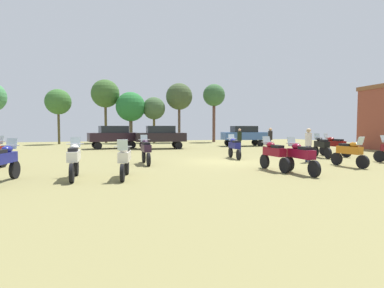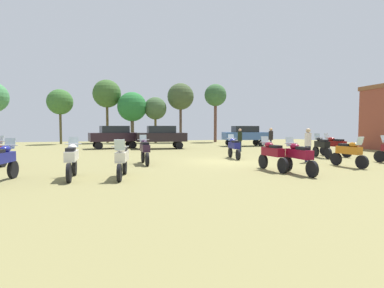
# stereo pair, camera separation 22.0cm
# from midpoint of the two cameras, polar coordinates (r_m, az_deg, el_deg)

# --- Properties ---
(ground_plane) EXTENTS (44.00, 52.00, 0.02)m
(ground_plane) POSITION_cam_midpoint_polar(r_m,az_deg,el_deg) (16.56, 6.04, -3.37)
(ground_plane) COLOR olive
(motorcycle_1) EXTENTS (0.66, 2.29, 1.50)m
(motorcycle_1) POSITION_cam_midpoint_polar(r_m,az_deg,el_deg) (12.08, -32.84, -2.78)
(motorcycle_1) COLOR black
(motorcycle_1) RESTS_ON ground
(motorcycle_4) EXTENTS (0.62, 2.28, 1.51)m
(motorcycle_4) POSITION_cam_midpoint_polar(r_m,az_deg,el_deg) (11.76, -22.13, -2.62)
(motorcycle_4) COLOR black
(motorcycle_4) RESTS_ON ground
(motorcycle_5) EXTENTS (0.66, 2.12, 1.49)m
(motorcycle_5) POSITION_cam_midpoint_polar(r_m,az_deg,el_deg) (20.14, 23.24, -0.33)
(motorcycle_5) COLOR black
(motorcycle_5) RESTS_ON ground
(motorcycle_6) EXTENTS (0.62, 2.22, 1.45)m
(motorcycle_6) POSITION_cam_midpoint_polar(r_m,az_deg,el_deg) (18.11, 7.76, -0.51)
(motorcycle_6) COLOR black
(motorcycle_6) RESTS_ON ground
(motorcycle_7) EXTENTS (0.66, 2.28, 1.47)m
(motorcycle_7) POSITION_cam_midpoint_polar(r_m,az_deg,el_deg) (11.38, -13.31, -2.76)
(motorcycle_7) COLOR black
(motorcycle_7) RESTS_ON ground
(motorcycle_8) EXTENTS (0.62, 2.18, 1.48)m
(motorcycle_8) POSITION_cam_midpoint_polar(r_m,az_deg,el_deg) (13.43, 14.94, -1.85)
(motorcycle_8) COLOR black
(motorcycle_8) RESTS_ON ground
(motorcycle_10) EXTENTS (0.62, 2.08, 1.46)m
(motorcycle_10) POSITION_cam_midpoint_polar(r_m,az_deg,el_deg) (16.00, 27.60, -1.36)
(motorcycle_10) COLOR black
(motorcycle_10) RESTS_ON ground
(motorcycle_11) EXTENTS (0.62, 2.29, 1.48)m
(motorcycle_11) POSITION_cam_midpoint_polar(r_m,az_deg,el_deg) (12.80, 19.59, -2.18)
(motorcycle_11) COLOR black
(motorcycle_11) RESTS_ON ground
(motorcycle_12) EXTENTS (0.62, 2.22, 1.49)m
(motorcycle_12) POSITION_cam_midpoint_polar(r_m,az_deg,el_deg) (15.39, -9.23, -1.13)
(motorcycle_12) COLOR black
(motorcycle_12) RESTS_ON ground
(motorcycle_13) EXTENTS (0.81, 2.18, 1.48)m
(motorcycle_13) POSITION_cam_midpoint_polar(r_m,az_deg,el_deg) (21.34, 25.33, -0.19)
(motorcycle_13) COLOR black
(motorcycle_13) RESTS_ON ground
(car_1) EXTENTS (4.31, 1.81, 2.00)m
(car_1) POSITION_cam_midpoint_polar(r_m,az_deg,el_deg) (26.19, -6.27, 1.65)
(car_1) COLOR black
(car_1) RESTS_ON ground
(car_2) EXTENTS (4.57, 2.62, 2.00)m
(car_2) POSITION_cam_midpoint_polar(r_m,az_deg,el_deg) (27.33, -14.99, 1.63)
(car_2) COLOR black
(car_2) RESTS_ON ground
(car_3) EXTENTS (4.43, 2.13, 2.00)m
(car_3) POSITION_cam_midpoint_polar(r_m,az_deg,el_deg) (30.15, 9.69, 1.84)
(car_3) COLOR black
(car_3) RESTS_ON ground
(person_1) EXTENTS (0.46, 0.46, 1.78)m
(person_1) POSITION_cam_midpoint_polar(r_m,az_deg,el_deg) (23.08, 8.81, 1.10)
(person_1) COLOR #233143
(person_1) RESTS_ON ground
(person_2) EXTENTS (0.45, 0.45, 1.83)m
(person_2) POSITION_cam_midpoint_polar(r_m,az_deg,el_deg) (17.18, 21.04, 0.30)
(person_2) COLOR #2D334E
(person_2) RESTS_ON ground
(person_3) EXTENTS (0.47, 0.47, 1.83)m
(person_3) POSITION_cam_midpoint_polar(r_m,az_deg,el_deg) (24.22, 14.49, 1.22)
(person_3) COLOR #292F44
(person_3) RESTS_ON ground
(tree_1) EXTENTS (2.79, 2.79, 6.07)m
(tree_1) POSITION_cam_midpoint_polar(r_m,az_deg,el_deg) (36.28, -24.40, 7.32)
(tree_1) COLOR #4D4526
(tree_1) RESTS_ON ground
(tree_2) EXTENTS (2.70, 2.70, 5.50)m
(tree_2) POSITION_cam_midpoint_polar(r_m,az_deg,el_deg) (36.41, -7.47, 6.73)
(tree_2) COLOR brown
(tree_2) RESTS_ON ground
(tree_4) EXTENTS (3.47, 3.47, 6.04)m
(tree_4) POSITION_cam_midpoint_polar(r_m,az_deg,el_deg) (36.33, -11.83, 6.95)
(tree_4) COLOR brown
(tree_4) RESTS_ON ground
(tree_5) EXTENTS (2.77, 2.77, 7.29)m
(tree_5) POSITION_cam_midpoint_polar(r_m,az_deg,el_deg) (38.04, 4.06, 9.15)
(tree_5) COLOR brown
(tree_5) RESTS_ON ground
(tree_6) EXTENTS (3.33, 3.33, 7.56)m
(tree_6) POSITION_cam_midpoint_polar(r_m,az_deg,el_deg) (37.55, -16.43, 9.18)
(tree_6) COLOR brown
(tree_6) RESTS_ON ground
(tree_7) EXTENTS (3.27, 3.27, 7.30)m
(tree_7) POSITION_cam_midpoint_polar(r_m,az_deg,el_deg) (37.26, -2.65, 9.00)
(tree_7) COLOR brown
(tree_7) RESTS_ON ground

